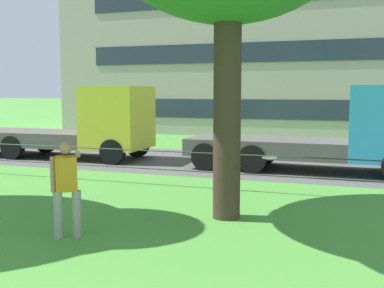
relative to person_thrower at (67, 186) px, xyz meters
name	(u,v)px	position (x,y,z in m)	size (l,w,h in m)	color
street_strip	(198,161)	(-0.75, 9.48, -0.92)	(80.00, 6.21, 0.01)	#565454
park_fence	(144,160)	(-0.75, 4.83, -0.24)	(36.84, 0.04, 1.00)	#333833
person_thrower	(67,186)	(0.00, 0.00, 0.00)	(0.46, 0.87, 1.70)	gray
frisbee	(269,157)	(3.26, 1.65, 0.44)	(0.34, 0.34, 0.03)	white
flatbed_truck_far_left	(83,127)	(-5.15, 8.77, 0.30)	(7.35, 2.56, 2.75)	yellow
flatbed_truck_center	(336,134)	(4.14, 8.65, 0.30)	(7.34, 2.52, 2.75)	#2D99D1
apartment_building_background	(336,9)	(3.15, 27.07, 7.17)	(33.26, 15.70, 16.18)	#ADA393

